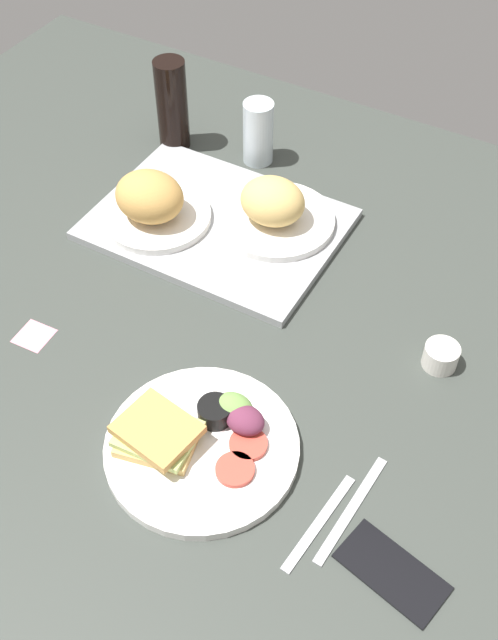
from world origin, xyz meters
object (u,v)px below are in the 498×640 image
(drinking_glass, at_px, (258,132))
(cell_phone, at_px, (392,571))
(bread_plate_near, at_px, (152,203))
(knife, at_px, (351,509))
(soda_bottle, at_px, (172,105))
(serving_tray, at_px, (217,224))
(plate_with_salad, at_px, (199,440))
(espresso_cup, at_px, (441,356))
(sticky_note, at_px, (34,336))
(fork, at_px, (319,522))
(bread_plate_far, at_px, (274,209))

(drinking_glass, xyz_separation_m, cell_phone, (0.58, -0.69, -0.06))
(bread_plate_near, bearing_deg, knife, -32.01)
(soda_bottle, bearing_deg, serving_tray, -40.65)
(plate_with_salad, relative_size, espresso_cup, 5.09)
(bread_plate_near, height_order, sticky_note, bread_plate_near)
(knife, relative_size, cell_phone, 1.32)
(drinking_glass, bearing_deg, sticky_note, -98.48)
(espresso_cup, xyz_separation_m, fork, (-0.05, -0.34, -0.02))
(drinking_glass, distance_m, cell_phone, 0.90)
(soda_bottle, height_order, sticky_note, soda_bottle)
(knife, bearing_deg, plate_with_salad, 98.02)
(knife, distance_m, cell_phone, 0.10)
(knife, distance_m, sticky_note, 0.59)
(sticky_note, bearing_deg, cell_phone, -7.37)
(bread_plate_far, relative_size, espresso_cup, 3.87)
(espresso_cup, distance_m, cell_phone, 0.37)
(serving_tray, height_order, cell_phone, serving_tray)
(drinking_glass, relative_size, knife, 0.70)
(serving_tray, distance_m, knife, 0.62)
(cell_phone, xyz_separation_m, sticky_note, (-0.67, 0.09, -0.00))
(plate_with_salad, distance_m, cell_phone, 0.32)
(serving_tray, distance_m, drinking_glass, 0.23)
(knife, bearing_deg, drinking_glass, 42.39)
(cell_phone, bearing_deg, fork, -175.18)
(plate_with_salad, bearing_deg, bread_plate_near, 131.75)
(espresso_cup, bearing_deg, bread_plate_near, 175.03)
(soda_bottle, bearing_deg, knife, -41.27)
(soda_bottle, height_order, fork, soda_bottle)
(serving_tray, relative_size, fork, 2.65)
(cell_phone, bearing_deg, plate_with_salad, -174.18)
(espresso_cup, relative_size, fork, 0.33)
(bread_plate_far, relative_size, knife, 1.14)
(bread_plate_near, distance_m, bread_plate_far, 0.22)
(bread_plate_far, xyz_separation_m, sticky_note, (-0.22, -0.43, -0.05))
(bread_plate_near, height_order, soda_bottle, soda_bottle)
(serving_tray, xyz_separation_m, espresso_cup, (0.48, -0.11, 0.01))
(serving_tray, distance_m, fork, 0.63)
(espresso_cup, bearing_deg, knife, -92.94)
(bread_plate_near, height_order, cell_phone, bread_plate_near)
(knife, height_order, sticky_note, knife)
(knife, bearing_deg, cell_phone, -119.92)
(plate_with_salad, bearing_deg, espresso_cup, 51.74)
(bread_plate_far, xyz_separation_m, knife, (0.37, -0.46, -0.05))
(plate_with_salad, bearing_deg, sticky_note, 172.49)
(plate_with_salad, distance_m, drinking_glass, 0.70)
(plate_with_salad, bearing_deg, drinking_glass, 111.97)
(bread_plate_near, relative_size, espresso_cup, 3.61)
(drinking_glass, distance_m, espresso_cup, 0.61)
(knife, bearing_deg, bread_plate_far, 43.00)
(cell_phone, bearing_deg, serving_tray, 152.51)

